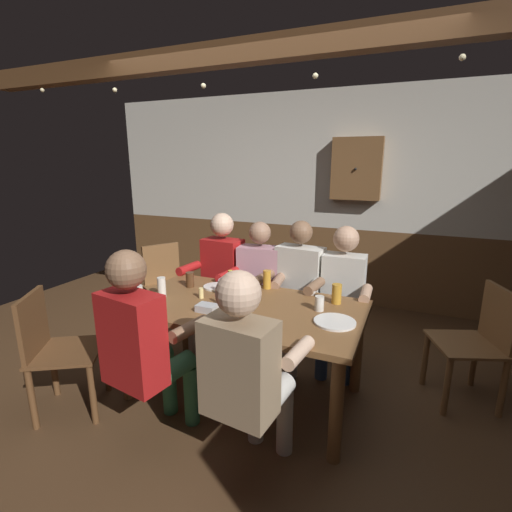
% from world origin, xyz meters
% --- Properties ---
extents(ground_plane, '(7.06, 7.06, 0.00)m').
position_xyz_m(ground_plane, '(0.00, 0.00, 0.00)').
color(ground_plane, '#4C331E').
extents(back_wall_upper, '(5.88, 0.12, 1.61)m').
position_xyz_m(back_wall_upper, '(0.00, 2.43, 1.74)').
color(back_wall_upper, beige).
extents(back_wall_wainscot, '(5.88, 0.12, 0.93)m').
position_xyz_m(back_wall_wainscot, '(0.00, 2.43, 0.47)').
color(back_wall_wainscot, brown).
rests_on(back_wall_wainscot, ground_plane).
extents(ceiling_beam, '(5.30, 0.14, 0.16)m').
position_xyz_m(ceiling_beam, '(0.00, 0.40, 2.46)').
color(ceiling_beam, brown).
extents(dining_table, '(1.71, 0.93, 0.73)m').
position_xyz_m(dining_table, '(0.00, 0.11, 0.63)').
color(dining_table, brown).
rests_on(dining_table, ground_plane).
extents(person_0, '(0.54, 0.56, 1.27)m').
position_xyz_m(person_0, '(-0.58, 0.81, 0.69)').
color(person_0, '#AD1919').
rests_on(person_0, ground_plane).
extents(person_1, '(0.56, 0.56, 1.21)m').
position_xyz_m(person_1, '(-0.18, 0.80, 0.66)').
color(person_1, '#B78493').
rests_on(person_1, ground_plane).
extents(person_2, '(0.58, 0.56, 1.24)m').
position_xyz_m(person_2, '(0.18, 0.80, 0.68)').
color(person_2, silver).
rests_on(person_2, ground_plane).
extents(person_3, '(0.50, 0.50, 1.22)m').
position_xyz_m(person_3, '(0.58, 0.81, 0.67)').
color(person_3, silver).
rests_on(person_3, ground_plane).
extents(person_4, '(0.55, 0.55, 1.27)m').
position_xyz_m(person_4, '(-0.33, -0.58, 0.70)').
color(person_4, '#AD1919').
rests_on(person_4, ground_plane).
extents(person_5, '(0.54, 0.55, 1.24)m').
position_xyz_m(person_5, '(0.35, -0.58, 0.69)').
color(person_5, '#997F60').
rests_on(person_5, ground_plane).
extents(chair_empty_near_right, '(0.61, 0.61, 0.88)m').
position_xyz_m(chair_empty_near_right, '(-1.27, 0.90, 0.48)').
color(chair_empty_near_right, brown).
rests_on(chair_empty_near_right, ground_plane).
extents(chair_empty_near_left, '(0.60, 0.60, 0.88)m').
position_xyz_m(chair_empty_near_left, '(-1.12, -0.57, 0.48)').
color(chair_empty_near_left, brown).
rests_on(chair_empty_near_left, ground_plane).
extents(chair_empty_far_end, '(0.57, 0.57, 0.88)m').
position_xyz_m(chair_empty_far_end, '(1.58, 0.72, 0.48)').
color(chair_empty_far_end, brown).
rests_on(chair_empty_far_end, ground_plane).
extents(table_candle, '(0.04, 0.04, 0.08)m').
position_xyz_m(table_candle, '(-0.35, 0.11, 0.77)').
color(table_candle, '#F9E08C').
rests_on(table_candle, dining_table).
extents(condiment_caddy, '(0.14, 0.10, 0.05)m').
position_xyz_m(condiment_caddy, '(-0.18, -0.09, 0.75)').
color(condiment_caddy, '#B2B7BC').
rests_on(condiment_caddy, dining_table).
extents(plate_0, '(0.27, 0.27, 0.01)m').
position_xyz_m(plate_0, '(0.67, 0.07, 0.74)').
color(plate_0, white).
rests_on(plate_0, dining_table).
extents(plate_1, '(0.20, 0.20, 0.01)m').
position_xyz_m(plate_1, '(-0.37, 0.37, 0.74)').
color(plate_1, white).
rests_on(plate_1, dining_table).
extents(bottle_0, '(0.06, 0.06, 0.23)m').
position_xyz_m(bottle_0, '(-0.01, -0.04, 0.82)').
color(bottle_0, gold).
rests_on(bottle_0, dining_table).
extents(bottle_1, '(0.07, 0.07, 0.23)m').
position_xyz_m(bottle_1, '(-0.13, 0.17, 0.82)').
color(bottle_1, gold).
rests_on(bottle_1, dining_table).
extents(pint_glass_0, '(0.06, 0.06, 0.15)m').
position_xyz_m(pint_glass_0, '(0.02, 0.52, 0.80)').
color(pint_glass_0, gold).
rests_on(pint_glass_0, dining_table).
extents(pint_glass_1, '(0.08, 0.08, 0.12)m').
position_xyz_m(pint_glass_1, '(-0.74, -0.14, 0.79)').
color(pint_glass_1, white).
rests_on(pint_glass_1, dining_table).
extents(pint_glass_2, '(0.06, 0.06, 0.15)m').
position_xyz_m(pint_glass_2, '(-0.64, 0.02, 0.80)').
color(pint_glass_2, white).
rests_on(pint_glass_2, dining_table).
extents(pint_glass_3, '(0.06, 0.06, 0.10)m').
position_xyz_m(pint_glass_3, '(0.53, 0.23, 0.78)').
color(pint_glass_3, white).
rests_on(pint_glass_3, dining_table).
extents(pint_glass_4, '(0.06, 0.06, 0.12)m').
position_xyz_m(pint_glass_4, '(0.14, -0.26, 0.79)').
color(pint_glass_4, '#E5C64C').
rests_on(pint_glass_4, dining_table).
extents(pint_glass_5, '(0.07, 0.07, 0.15)m').
position_xyz_m(pint_glass_5, '(0.61, 0.41, 0.80)').
color(pint_glass_5, gold).
rests_on(pint_glass_5, dining_table).
extents(pint_glass_6, '(0.07, 0.07, 0.12)m').
position_xyz_m(pint_glass_6, '(-0.57, 0.30, 0.79)').
color(pint_glass_6, '#4C2D19').
rests_on(pint_glass_6, dining_table).
extents(wall_dart_cabinet, '(0.56, 0.15, 0.70)m').
position_xyz_m(wall_dart_cabinet, '(0.41, 2.30, 1.65)').
color(wall_dart_cabinet, brown).
extents(string_lights, '(4.16, 0.04, 0.12)m').
position_xyz_m(string_lights, '(0.00, 0.35, 2.30)').
color(string_lights, '#F9EAB2').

